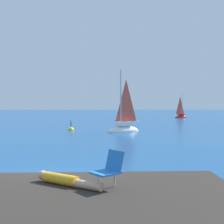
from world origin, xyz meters
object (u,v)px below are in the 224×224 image
beach_chair (110,168)px  marker_buoy (71,130)px  sailboat_near (124,128)px  person_sunbather (65,180)px  sailboat_far (181,116)px

beach_chair → marker_buoy: size_ratio=0.71×
sailboat_near → person_sunbather: sailboat_near is taller
sailboat_far → person_sunbather: (-13.09, -39.14, 0.59)m
sailboat_near → beach_chair: 18.80m
sailboat_near → marker_buoy: 4.86m
sailboat_near → marker_buoy: bearing=-48.3°
sailboat_far → marker_buoy: bearing=-151.7°
sailboat_far → marker_buoy: 24.11m
marker_buoy → sailboat_near: bearing=-20.9°
sailboat_far → sailboat_near: bearing=-140.1°
sailboat_near → sailboat_far: bearing=-143.9°
sailboat_near → person_sunbather: size_ratio=3.66×
beach_chair → marker_buoy: bearing=-120.1°
person_sunbather → beach_chair: bearing=18.6°
marker_buoy → sailboat_far: bearing=51.9°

